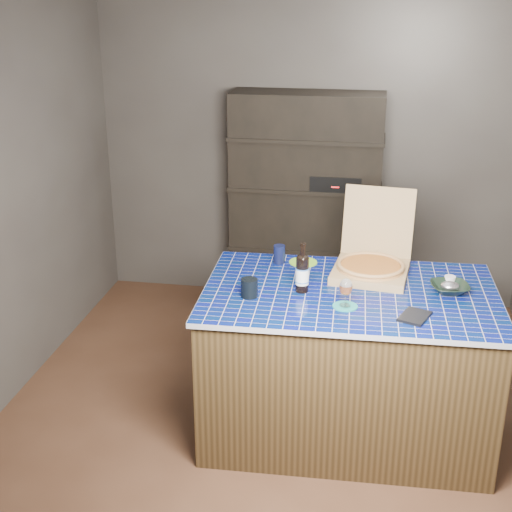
% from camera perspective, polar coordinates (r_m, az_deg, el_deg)
% --- Properties ---
extents(room, '(3.50, 3.50, 3.50)m').
position_cam_1_polar(room, '(4.30, 1.96, 2.79)').
color(room, brown).
rests_on(room, ground).
extents(shelving_unit, '(1.20, 0.41, 1.80)m').
position_cam_1_polar(shelving_unit, '(5.85, 4.00, 4.22)').
color(shelving_unit, black).
rests_on(shelving_unit, floor).
extents(kitchen_island, '(1.72, 1.12, 0.93)m').
position_cam_1_polar(kitchen_island, '(4.36, 7.27, -8.39)').
color(kitchen_island, '#49351C').
rests_on(kitchen_island, floor).
extents(pizza_box, '(0.50, 0.58, 0.48)m').
position_cam_1_polar(pizza_box, '(4.38, 9.21, -0.62)').
color(pizza_box, '#A08752').
rests_on(pizza_box, kitchen_island).
extents(mead_bottle, '(0.08, 0.08, 0.30)m').
position_cam_1_polar(mead_bottle, '(4.08, 3.72, -1.34)').
color(mead_bottle, black).
rests_on(mead_bottle, kitchen_island).
extents(teal_trivet, '(0.14, 0.14, 0.01)m').
position_cam_1_polar(teal_trivet, '(3.96, 7.14, -4.01)').
color(teal_trivet, '#19857E').
rests_on(teal_trivet, kitchen_island).
extents(wine_glass, '(0.07, 0.07, 0.16)m').
position_cam_1_polar(wine_glass, '(3.91, 7.21, -2.52)').
color(wine_glass, white).
rests_on(wine_glass, teal_trivet).
extents(tumbler, '(0.10, 0.10, 0.11)m').
position_cam_1_polar(tumbler, '(4.03, -0.54, -2.56)').
color(tumbler, black).
rests_on(tumbler, kitchen_island).
extents(dvd_case, '(0.20, 0.23, 0.01)m').
position_cam_1_polar(dvd_case, '(3.89, 12.58, -4.74)').
color(dvd_case, black).
rests_on(dvd_case, kitchen_island).
extents(bowl, '(0.25, 0.25, 0.05)m').
position_cam_1_polar(bowl, '(4.24, 15.23, -2.49)').
color(bowl, black).
rests_on(bowl, kitchen_island).
extents(foil_contents, '(0.11, 0.09, 0.05)m').
position_cam_1_polar(foil_contents, '(4.24, 15.25, -2.32)').
color(foil_contents, silver).
rests_on(foil_contents, bowl).
extents(white_jar, '(0.06, 0.06, 0.06)m').
position_cam_1_polar(white_jar, '(4.34, 15.24, -1.92)').
color(white_jar, silver).
rests_on(white_jar, kitchen_island).
extents(navy_cup, '(0.07, 0.07, 0.12)m').
position_cam_1_polar(navy_cup, '(4.51, 1.88, 0.15)').
color(navy_cup, black).
rests_on(navy_cup, kitchen_island).
extents(green_trivet, '(0.18, 0.18, 0.01)m').
position_cam_1_polar(green_trivet, '(4.54, 3.79, -0.49)').
color(green_trivet, '#7FCA2B').
rests_on(green_trivet, kitchen_island).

